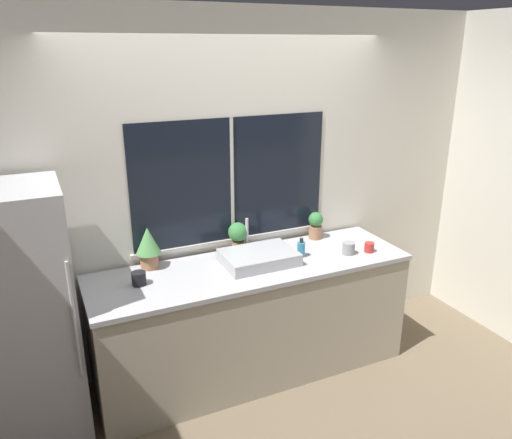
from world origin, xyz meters
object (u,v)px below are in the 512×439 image
refrigerator (16,319)px  sink (259,257)px  potted_plant_center (238,235)px  potted_plant_right (316,225)px  mug_black (139,278)px  mug_red (369,247)px  soap_bottle (301,249)px  mug_grey (349,248)px  potted_plant_left (148,245)px

refrigerator → sink: 1.65m
refrigerator → potted_plant_center: 1.62m
sink → potted_plant_right: sink is taller
potted_plant_right → mug_black: size_ratio=2.37×
mug_red → mug_black: (-1.75, 0.19, 0.01)m
soap_bottle → potted_plant_right: bearing=43.9°
refrigerator → mug_black: refrigerator is taller
mug_red → mug_grey: mug_grey is taller
mug_red → soap_bottle: bearing=165.3°
refrigerator → potted_plant_center: (1.59, 0.25, 0.21)m
potted_plant_center → soap_bottle: potted_plant_center is taller
potted_plant_right → mug_grey: potted_plant_right is taller
mug_black → refrigerator: bearing=-178.9°
potted_plant_left → potted_plant_center: 0.69m
potted_plant_right → mug_red: (0.23, -0.42, -0.08)m
mug_black → sink: bearing=-1.0°
sink → potted_plant_center: size_ratio=2.21×
refrigerator → potted_plant_right: size_ratio=7.37×
sink → potted_plant_center: 0.28m
soap_bottle → mug_black: size_ratio=1.56×
potted_plant_left → mug_red: (1.62, -0.42, -0.14)m
refrigerator → sink: (1.64, -0.00, 0.12)m
refrigerator → soap_bottle: size_ratio=11.18×
sink → refrigerator: bearing=180.0°
mug_grey → potted_plant_left: bearing=164.9°
sink → potted_plant_right: size_ratio=2.35×
potted_plant_left → soap_bottle: potted_plant_left is taller
soap_bottle → mug_black: 1.22m
potted_plant_center → soap_bottle: (0.40, -0.28, -0.08)m
potted_plant_left → potted_plant_right: 1.39m
sink → soap_bottle: sink is taller
potted_plant_left → mug_grey: (1.45, -0.39, -0.13)m
sink → mug_red: sink is taller
mug_red → mug_black: mug_black is taller
refrigerator → mug_grey: (2.34, -0.14, 0.12)m
potted_plant_left → potted_plant_right: (1.39, -0.00, -0.06)m
potted_plant_center → mug_grey: potted_plant_center is taller
mug_red → mug_grey: (-0.17, 0.03, 0.01)m
potted_plant_left → mug_black: 0.30m
potted_plant_left → soap_bottle: bearing=-14.6°
refrigerator → potted_plant_right: 2.30m
potted_plant_left → potted_plant_center: bearing=-0.0°
potted_plant_right → mug_grey: (0.06, -0.39, -0.07)m
potted_plant_center → potted_plant_left: bearing=180.0°
potted_plant_center → mug_black: bearing=-163.9°
potted_plant_left → refrigerator: bearing=-164.2°
potted_plant_center → sink: bearing=-77.1°
potted_plant_right → mug_black: 1.54m
sink → mug_grey: bearing=-11.2°
potted_plant_left → mug_grey: 1.51m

